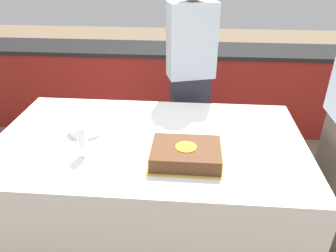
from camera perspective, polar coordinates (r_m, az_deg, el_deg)
ground_plane at (r=2.64m, az=-2.81°, el=-16.62°), size 14.00×14.00×0.00m
back_counter at (r=3.79m, az=0.22°, el=6.78°), size 4.40×0.58×0.92m
dining_table at (r=2.38m, az=-3.03°, el=-10.12°), size 2.03×1.18×0.76m
cake at (r=1.92m, az=3.13°, el=-4.85°), size 0.44×0.34×0.10m
plate_stack at (r=2.29m, az=-14.10°, el=-0.43°), size 0.23×0.23×0.05m
wine_glass at (r=2.00m, az=-14.80°, el=-1.93°), size 0.07×0.07×0.19m
side_plate_near_cake at (r=2.22m, az=5.15°, el=-1.25°), size 0.21×0.21×0.00m
person_cutting_cake at (r=2.82m, az=3.94°, el=8.62°), size 0.42×0.30×1.73m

